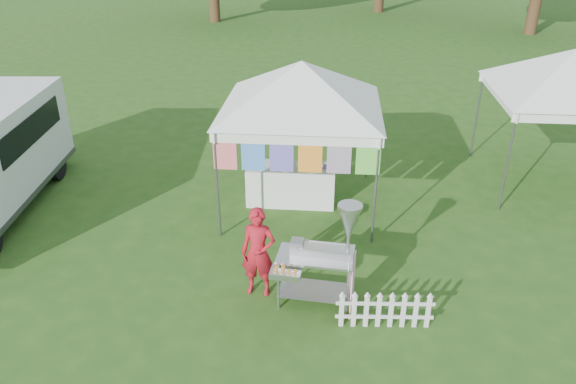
{
  "coord_description": "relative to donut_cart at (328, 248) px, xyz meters",
  "views": [
    {
      "loc": [
        0.64,
        -6.87,
        5.54
      ],
      "look_at": [
        -0.12,
        1.83,
        1.1
      ],
      "focal_mm": 35.0,
      "sensor_mm": 36.0,
      "label": 1
    }
  ],
  "objects": [
    {
      "name": "ground",
      "position": [
        -0.62,
        -0.18,
        -1.04
      ],
      "size": [
        120.0,
        120.0,
        0.0
      ],
      "primitive_type": "plane",
      "color": "#254C15",
      "rests_on": "ground"
    },
    {
      "name": "display_table",
      "position": [
        -0.82,
        3.36,
        -0.63
      ],
      "size": [
        1.8,
        0.7,
        0.82
      ],
      "primitive_type": "cube",
      "color": "white",
      "rests_on": "ground"
    },
    {
      "name": "vendor",
      "position": [
        -1.08,
        0.23,
        -0.29
      ],
      "size": [
        0.58,
        0.41,
        1.51
      ],
      "primitive_type": "imported",
      "rotation": [
        0.0,
        0.0,
        -0.09
      ],
      "color": "#A3141F",
      "rests_on": "ground"
    },
    {
      "name": "canopy_main",
      "position": [
        -0.62,
        3.32,
        1.95
      ],
      "size": [
        4.24,
        4.24,
        3.45
      ],
      "color": "#59595E",
      "rests_on": "ground"
    },
    {
      "name": "donut_cart",
      "position": [
        0.0,
        0.0,
        0.0
      ],
      "size": [
        1.33,
        0.83,
        1.76
      ],
      "rotation": [
        0.0,
        0.0,
        -0.1
      ],
      "color": "gray",
      "rests_on": "ground"
    },
    {
      "name": "picket_fence",
      "position": [
        0.86,
        -0.45,
        -0.75
      ],
      "size": [
        1.44,
        0.12,
        0.56
      ],
      "rotation": [
        0.0,
        0.0,
        0.07
      ],
      "color": "silver",
      "rests_on": "ground"
    }
  ]
}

